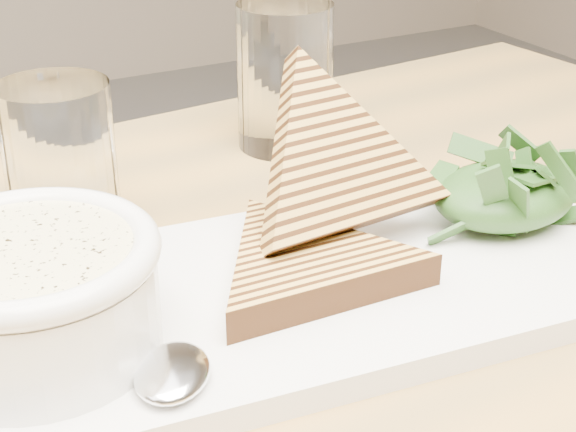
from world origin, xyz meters
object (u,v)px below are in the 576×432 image
platter (304,290)px  soup_bowl (35,307)px  glass_near (61,166)px  glass_far (285,77)px

platter → soup_bowl: bearing=178.8°
glass_near → soup_bowl: bearing=-110.9°
platter → glass_far: size_ratio=3.57×
soup_bowl → glass_near: (0.05, 0.14, 0.01)m
glass_far → glass_near: bearing=-158.2°
platter → glass_near: glass_near is taller
glass_near → glass_far: glass_far is taller
platter → soup_bowl: 0.16m
glass_near → platter: bearing=-54.6°
soup_bowl → glass_far: (0.27, 0.23, 0.02)m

